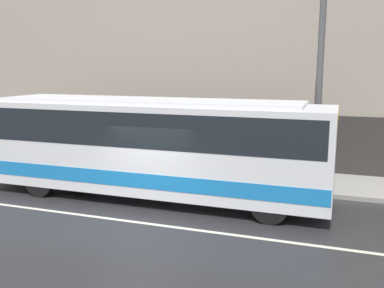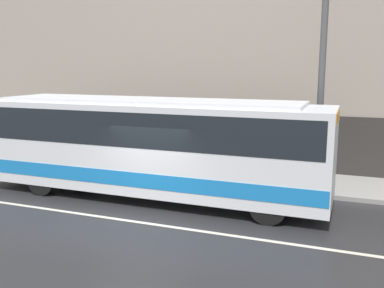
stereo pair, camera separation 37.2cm
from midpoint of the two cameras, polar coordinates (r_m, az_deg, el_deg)
name	(u,v)px [view 2 (the right image)]	position (r m, az deg, el deg)	size (l,w,h in m)	color
ground_plane	(135,222)	(12.06, -6.78, -10.25)	(60.00, 60.00, 0.00)	#262628
sidewalk	(201,173)	(16.86, 1.89, -3.92)	(60.00, 2.96, 0.15)	gray
building_facade	(215,57)	(17.89, 3.71, 11.46)	(60.00, 0.35, 9.51)	gray
lane_stripe	(135,222)	(12.06, -6.78, -10.23)	(54.00, 0.14, 0.01)	beige
transit_bus	(148,142)	(13.83, -5.17, 0.21)	(11.55, 2.59, 3.20)	silver
utility_pole_near	(321,79)	(14.69, 17.58, 8.24)	(0.22, 0.22, 7.32)	#4C4C4F
pedestrian_waiting	(238,155)	(16.54, 6.74, -1.52)	(0.36, 0.36, 1.52)	#1E5933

